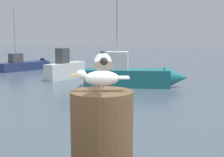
{
  "coord_description": "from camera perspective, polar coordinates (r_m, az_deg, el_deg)",
  "views": [
    {
      "loc": [
        0.13,
        -2.29,
        2.74
      ],
      "look_at": [
        -0.5,
        -0.04,
        2.41
      ],
      "focal_mm": 52.28,
      "sensor_mm": 36.0,
      "label": 1
    }
  ],
  "objects": [
    {
      "name": "boat_navy",
      "position": [
        24.82,
        -14.34,
        2.39
      ],
      "size": [
        2.91,
        4.43,
        4.62
      ],
      "color": "navy",
      "rests_on": "ground_plane"
    },
    {
      "name": "boat_white",
      "position": [
        19.71,
        -7.91,
        1.74
      ],
      "size": [
        1.64,
        3.48,
        1.82
      ],
      "color": "silver",
      "rests_on": "ground_plane"
    },
    {
      "name": "boat_teal",
      "position": [
        16.59,
        4.18,
        0.54
      ],
      "size": [
        5.29,
        2.07,
        4.69
      ],
      "color": "#1E7075",
      "rests_on": "ground_plane"
    },
    {
      "name": "seagull",
      "position": [
        2.12,
        -1.9,
        1.19
      ],
      "size": [
        0.39,
        0.68,
        0.25
      ],
      "color": "#C67460",
      "rests_on": "mooring_post"
    }
  ]
}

